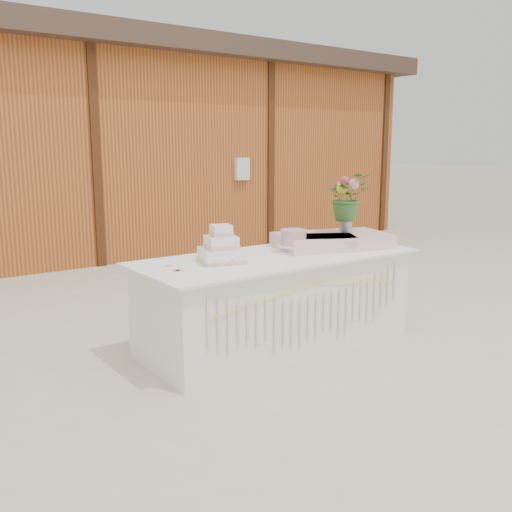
# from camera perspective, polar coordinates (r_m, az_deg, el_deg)

# --- Properties ---
(ground) EXTENTS (80.00, 80.00, 0.00)m
(ground) POSITION_cam_1_polar(r_m,az_deg,el_deg) (4.93, 2.08, -8.79)
(ground) COLOR beige
(ground) RESTS_ON ground
(barn) EXTENTS (12.60, 4.60, 3.30)m
(barn) POSITION_cam_1_polar(r_m,az_deg,el_deg) (10.05, -19.93, 10.39)
(barn) COLOR #AF5924
(barn) RESTS_ON ground
(cake_table) EXTENTS (2.40, 1.00, 0.77)m
(cake_table) POSITION_cam_1_polar(r_m,az_deg,el_deg) (4.81, 2.15, -4.46)
(cake_table) COLOR white
(cake_table) RESTS_ON ground
(wedding_cake) EXTENTS (0.40, 0.40, 0.30)m
(wedding_cake) POSITION_cam_1_polar(r_m,az_deg,el_deg) (4.45, -3.48, 0.66)
(wedding_cake) COLOR white
(wedding_cake) RESTS_ON cake_table
(pink_cake_stand) EXTENTS (0.28, 0.28, 0.20)m
(pink_cake_stand) POSITION_cam_1_polar(r_m,az_deg,el_deg) (4.84, 3.76, 1.62)
(pink_cake_stand) COLOR white
(pink_cake_stand) RESTS_ON cake_table
(satin_runner) EXTENTS (1.10, 0.82, 0.12)m
(satin_runner) POSITION_cam_1_polar(r_m,az_deg,el_deg) (5.14, 7.62, 1.54)
(satin_runner) COLOR #FFCFCD
(satin_runner) RESTS_ON cake_table
(flower_vase) EXTENTS (0.11, 0.11, 0.15)m
(flower_vase) POSITION_cam_1_polar(r_m,az_deg,el_deg) (5.24, 8.98, 3.23)
(flower_vase) COLOR #A4A4A8
(flower_vase) RESTS_ON satin_runner
(bouquet) EXTENTS (0.41, 0.36, 0.43)m
(bouquet) POSITION_cam_1_polar(r_m,az_deg,el_deg) (5.21, 9.08, 6.42)
(bouquet) COLOR #366628
(bouquet) RESTS_ON flower_vase
(loose_flowers) EXTENTS (0.23, 0.34, 0.02)m
(loose_flowers) POSITION_cam_1_polar(r_m,az_deg,el_deg) (4.20, -8.54, -1.35)
(loose_flowers) COLOR pink
(loose_flowers) RESTS_ON cake_table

